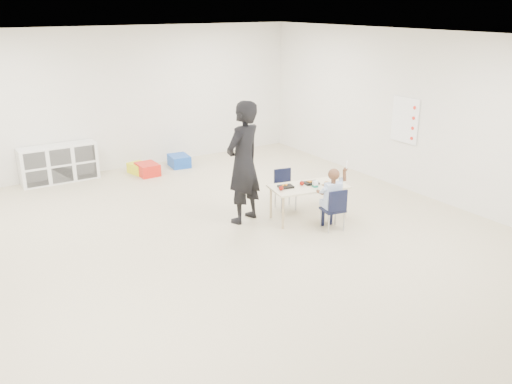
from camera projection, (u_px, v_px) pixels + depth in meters
room at (225, 150)px, 7.02m from camera, size 9.00×9.02×2.80m
table at (308, 202)px, 8.43m from camera, size 1.27×0.80×0.54m
chair_near at (333, 209)px, 8.02m from camera, size 0.37×0.35×0.65m
chair_far at (286, 190)px, 8.82m from camera, size 0.37×0.35×0.65m
child at (333, 197)px, 7.96m from camera, size 0.51×0.51×1.02m
lunch_tray_near at (311, 183)px, 8.43m from camera, size 0.25×0.20×0.03m
lunch_tray_far at (286, 187)px, 8.26m from camera, size 0.25×0.20×0.03m
milk_carton at (315, 184)px, 8.25m from camera, size 0.08×0.08×0.10m
bread_roll at (327, 183)px, 8.35m from camera, size 0.09×0.09×0.07m
apple_near at (302, 183)px, 8.35m from camera, size 0.07×0.07×0.07m
apple_far at (281, 188)px, 8.12m from camera, size 0.07×0.07×0.07m
cubby_shelf at (59, 163)px, 10.17m from camera, size 1.40×0.40×0.70m
rules_poster at (405, 120)px, 9.56m from camera, size 0.02×0.60×0.80m
adult at (243, 163)px, 8.14m from camera, size 0.80×0.67×1.87m
bin_red at (148, 169)px, 10.62m from camera, size 0.38×0.48×0.23m
bin_yellow at (139, 168)px, 10.75m from camera, size 0.41×0.48×0.20m
bin_blue at (179, 161)px, 11.18m from camera, size 0.43×0.52×0.24m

